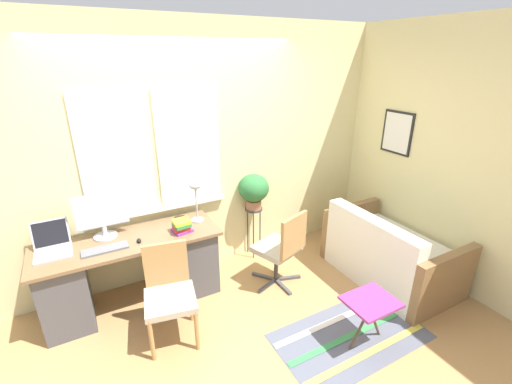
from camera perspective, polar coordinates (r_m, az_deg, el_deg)
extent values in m
plane|color=tan|center=(3.75, -7.32, -16.98)|extent=(14.00, 14.00, 0.00)
cube|color=beige|center=(3.69, -12.16, 5.86)|extent=(9.00, 0.06, 2.70)
cube|color=white|center=(3.51, -22.30, 5.31)|extent=(0.66, 0.02, 1.24)
cube|color=white|center=(3.51, -22.28, 5.27)|extent=(0.59, 0.01, 1.17)
cube|color=white|center=(3.65, -11.12, 7.13)|extent=(0.66, 0.02, 1.24)
cube|color=white|center=(3.64, -11.07, 7.10)|extent=(0.59, 0.01, 1.17)
cube|color=white|center=(3.77, -15.64, -2.57)|extent=(1.43, 0.11, 0.04)
cube|color=beige|center=(4.46, 21.93, 7.55)|extent=(0.06, 9.00, 2.70)
cube|color=black|center=(4.37, 22.48, 9.12)|extent=(0.02, 0.41, 0.49)
cube|color=white|center=(4.36, 22.41, 9.12)|extent=(0.01, 0.36, 0.44)
cube|color=brown|center=(3.47, -20.44, -7.65)|extent=(1.68, 0.59, 0.03)
cube|color=#4C4C51|center=(3.66, -29.20, -14.34)|extent=(0.40, 0.51, 0.69)
cube|color=#4C4C51|center=(3.75, -10.53, -10.62)|extent=(0.40, 0.51, 0.69)
cube|color=#B7B7BC|center=(3.49, -30.69, -8.87)|extent=(0.30, 0.25, 0.02)
cube|color=#B7B7BC|center=(3.58, -31.06, -5.89)|extent=(0.30, 0.09, 0.23)
cube|color=black|center=(3.58, -31.07, -5.90)|extent=(0.27, 0.08, 0.20)
cylinder|color=silver|center=(3.59, -23.77, -6.73)|extent=(0.21, 0.21, 0.02)
cylinder|color=silver|center=(3.56, -23.92, -5.88)|extent=(0.04, 0.04, 0.10)
cube|color=silver|center=(3.48, -24.44, -2.84)|extent=(0.46, 0.02, 0.33)
cube|color=silver|center=(3.47, -24.42, -2.92)|extent=(0.44, 0.01, 0.31)
cube|color=slate|center=(3.36, -23.85, -8.72)|extent=(0.39, 0.13, 0.02)
ellipsoid|color=black|center=(3.37, -18.93, -7.66)|extent=(0.04, 0.07, 0.03)
cylinder|color=#ADADB2|center=(3.64, -9.71, -4.60)|extent=(0.13, 0.13, 0.01)
cylinder|color=#ADADB2|center=(3.57, -9.90, -1.95)|extent=(0.02, 0.02, 0.36)
ellipsoid|color=#ADADB2|center=(3.49, -10.12, 1.10)|extent=(0.12, 0.12, 0.08)
cube|color=purple|center=(3.45, -12.19, -6.24)|extent=(0.20, 0.18, 0.03)
cube|color=red|center=(3.44, -12.37, -5.76)|extent=(0.16, 0.15, 0.04)
cube|color=green|center=(3.41, -12.27, -5.35)|extent=(0.16, 0.16, 0.03)
cube|color=yellow|center=(3.40, -12.28, -4.84)|extent=(0.16, 0.15, 0.03)
cylinder|color=#B2844C|center=(3.12, -17.00, -22.55)|extent=(0.04, 0.04, 0.41)
cylinder|color=#B2844C|center=(3.12, -9.85, -21.71)|extent=(0.04, 0.04, 0.41)
cylinder|color=#B2844C|center=(3.39, -17.22, -18.32)|extent=(0.04, 0.04, 0.41)
cylinder|color=#B2844C|center=(3.39, -10.81, -17.57)|extent=(0.04, 0.04, 0.41)
cube|color=#B2A893|center=(3.12, -14.08, -17.14)|extent=(0.49, 0.47, 0.06)
cube|color=#B2844C|center=(3.16, -14.79, -11.46)|extent=(0.38, 0.10, 0.41)
cube|color=#47474C|center=(3.84, 1.92, -15.33)|extent=(0.28, 0.13, 0.03)
cube|color=#47474C|center=(3.84, 4.51, -15.45)|extent=(0.04, 0.29, 0.03)
cube|color=#47474C|center=(3.97, 5.35, -14.08)|extent=(0.28, 0.11, 0.03)
cube|color=#47474C|center=(4.05, 3.40, -13.18)|extent=(0.19, 0.26, 0.03)
cube|color=#47474C|center=(3.97, 1.32, -13.90)|extent=(0.20, 0.25, 0.03)
cylinder|color=#333338|center=(3.82, 3.37, -12.00)|extent=(0.04, 0.04, 0.36)
cube|color=#B2A893|center=(3.71, 3.44, -9.29)|extent=(0.53, 0.52, 0.06)
cube|color=#B2844C|center=(3.48, 6.33, -7.13)|extent=(0.38, 0.16, 0.42)
cube|color=white|center=(4.17, 21.36, -10.35)|extent=(0.83, 1.19, 0.44)
cube|color=white|center=(3.74, 18.77, -6.76)|extent=(0.16, 1.19, 0.35)
cube|color=olive|center=(3.82, 28.90, -13.17)|extent=(0.83, 0.09, 0.64)
cube|color=olive|center=(4.49, 15.42, -5.72)|extent=(0.83, 0.09, 0.64)
cylinder|color=#333338|center=(4.10, -0.40, -2.84)|extent=(0.21, 0.21, 0.02)
cylinder|color=#333338|center=(4.28, 0.67, -6.45)|extent=(0.01, 0.01, 0.61)
cylinder|color=#333338|center=(4.28, -1.40, -6.42)|extent=(0.01, 0.01, 0.61)
cylinder|color=#333338|center=(4.16, -0.43, -7.31)|extent=(0.01, 0.01, 0.61)
cylinder|color=#9E6B4C|center=(4.07, -0.40, -2.03)|extent=(0.18, 0.18, 0.11)
ellipsoid|color=#2D7038|center=(3.99, -0.41, 0.68)|extent=(0.36, 0.36, 0.32)
cube|color=#565B6B|center=(3.43, 15.45, -22.12)|extent=(1.35, 0.76, 0.01)
cube|color=#DBCC4C|center=(3.32, 18.23, -24.12)|extent=(1.32, 0.06, 0.00)
cube|color=#388E4C|center=(3.42, 15.46, -22.07)|extent=(1.32, 0.06, 0.00)
cube|color=white|center=(3.53, 12.92, -20.11)|extent=(1.32, 0.06, 0.00)
cube|color=#93337A|center=(3.14, 18.60, -16.92)|extent=(0.42, 0.35, 0.02)
cylinder|color=#4C3D2D|center=(3.24, 17.14, -20.49)|extent=(0.23, 0.02, 0.43)
cylinder|color=#4C3D2D|center=(3.32, 19.03, -19.46)|extent=(0.23, 0.02, 0.43)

